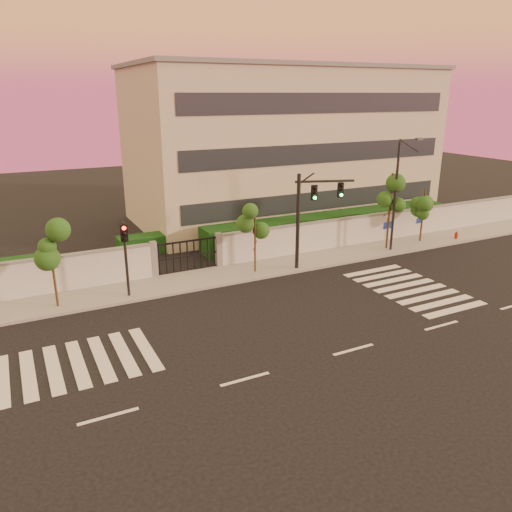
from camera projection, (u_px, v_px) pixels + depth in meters
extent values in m
plane|color=black|center=(353.00, 350.00, 20.73)|extent=(120.00, 120.00, 0.00)
cube|color=gray|center=(245.00, 271.00, 29.61)|extent=(60.00, 3.00, 0.15)
cube|color=#B6B8BE|center=(413.00, 223.00, 36.81)|extent=(31.00, 0.30, 2.00)
cube|color=slate|center=(414.00, 209.00, 36.48)|extent=(31.00, 0.36, 0.12)
cube|color=slate|center=(154.00, 260.00, 28.42)|extent=(0.35, 0.35, 2.20)
cube|color=slate|center=(219.00, 251.00, 30.14)|extent=(0.35, 0.35, 2.20)
cube|color=#113912|center=(331.00, 226.00, 36.61)|extent=(20.00, 2.00, 1.80)
cube|color=#113912|center=(163.00, 242.00, 33.68)|extent=(6.00, 1.50, 1.20)
cube|color=beige|center=(282.00, 146.00, 41.39)|extent=(24.00, 12.00, 12.00)
cube|color=#262D38|center=(321.00, 200.00, 37.37)|extent=(22.00, 0.08, 1.40)
cube|color=#262D38|center=(323.00, 153.00, 36.28)|extent=(22.00, 0.08, 1.40)
cube|color=#262D38|center=(325.00, 103.00, 35.19)|extent=(22.00, 0.08, 1.40)
cube|color=slate|center=(283.00, 67.00, 39.49)|extent=(24.40, 12.40, 0.30)
cube|color=silver|center=(2.00, 380.00, 18.50)|extent=(0.50, 4.00, 0.02)
cube|color=silver|center=(28.00, 374.00, 18.89)|extent=(0.50, 4.00, 0.02)
cube|color=silver|center=(54.00, 369.00, 19.27)|extent=(0.50, 4.00, 0.02)
cube|color=silver|center=(78.00, 363.00, 19.66)|extent=(0.50, 4.00, 0.02)
cube|color=silver|center=(101.00, 358.00, 20.05)|extent=(0.50, 4.00, 0.02)
cube|color=silver|center=(124.00, 353.00, 20.43)|extent=(0.50, 4.00, 0.02)
cube|color=silver|center=(145.00, 348.00, 20.82)|extent=(0.50, 4.00, 0.02)
cube|color=silver|center=(456.00, 309.00, 24.57)|extent=(4.00, 0.50, 0.02)
cube|color=silver|center=(442.00, 303.00, 25.34)|extent=(4.00, 0.50, 0.02)
cube|color=silver|center=(428.00, 297.00, 26.10)|extent=(4.00, 0.50, 0.02)
cube|color=silver|center=(416.00, 291.00, 26.87)|extent=(4.00, 0.50, 0.02)
cube|color=silver|center=(404.00, 285.00, 27.63)|extent=(4.00, 0.50, 0.02)
cube|color=silver|center=(393.00, 280.00, 28.39)|extent=(4.00, 0.50, 0.02)
cube|color=silver|center=(383.00, 275.00, 29.16)|extent=(4.00, 0.50, 0.02)
cube|color=silver|center=(373.00, 271.00, 29.92)|extent=(4.00, 0.50, 0.02)
cube|color=silver|center=(109.00, 416.00, 16.44)|extent=(2.00, 0.15, 0.01)
cube|color=silver|center=(245.00, 379.00, 18.58)|extent=(2.00, 0.15, 0.01)
cube|color=silver|center=(353.00, 350.00, 20.73)|extent=(2.00, 0.15, 0.01)
cube|color=silver|center=(441.00, 326.00, 22.87)|extent=(2.00, 0.15, 0.01)
cylinder|color=#382314|center=(53.00, 268.00, 24.03)|extent=(0.12, 0.12, 4.30)
sphere|color=#123F15|center=(49.00, 242.00, 23.63)|extent=(1.11, 1.11, 1.11)
sphere|color=#123F15|center=(58.00, 253.00, 24.15)|extent=(0.85, 0.85, 0.85)
sphere|color=#123F15|center=(44.00, 252.00, 23.51)|extent=(0.81, 0.81, 0.81)
cylinder|color=#382314|center=(255.00, 240.00, 28.81)|extent=(0.11, 0.11, 4.12)
sphere|color=#123F15|center=(255.00, 220.00, 28.42)|extent=(0.98, 0.98, 0.98)
sphere|color=#123F15|center=(258.00, 229.00, 28.90)|extent=(0.75, 0.75, 0.75)
sphere|color=#123F15|center=(252.00, 228.00, 28.32)|extent=(0.72, 0.72, 0.72)
cylinder|color=#382314|center=(389.00, 213.00, 33.10)|extent=(0.13, 0.13, 5.22)
sphere|color=#123F15|center=(391.00, 189.00, 32.61)|extent=(1.19, 1.19, 1.19)
sphere|color=#123F15|center=(392.00, 200.00, 33.20)|extent=(0.91, 0.91, 0.91)
sphere|color=#123F15|center=(388.00, 198.00, 32.50)|extent=(0.87, 0.87, 0.87)
cylinder|color=#382314|center=(422.00, 216.00, 34.95)|extent=(0.13, 0.13, 3.87)
sphere|color=#123F15|center=(424.00, 200.00, 34.59)|extent=(1.18, 1.18, 1.18)
sphere|color=#123F15|center=(425.00, 207.00, 35.11)|extent=(0.90, 0.90, 0.90)
sphere|color=#123F15|center=(422.00, 206.00, 34.43)|extent=(0.86, 0.86, 0.86)
cylinder|color=black|center=(298.00, 223.00, 29.19)|extent=(0.22, 0.22, 5.81)
cylinder|color=black|center=(325.00, 181.00, 29.22)|extent=(3.41, 1.30, 0.15)
cube|color=black|center=(314.00, 193.00, 29.05)|extent=(0.33, 0.17, 0.84)
sphere|color=#0CF259|center=(315.00, 197.00, 29.03)|extent=(0.19, 0.19, 0.19)
cube|color=black|center=(340.00, 190.00, 29.85)|extent=(0.33, 0.17, 0.84)
sphere|color=#0CF259|center=(341.00, 195.00, 29.84)|extent=(0.19, 0.19, 0.19)
cylinder|color=black|center=(126.00, 261.00, 25.37)|extent=(0.14, 0.14, 4.05)
cube|color=black|center=(124.00, 233.00, 24.86)|extent=(0.32, 0.16, 0.81)
sphere|color=red|center=(124.00, 229.00, 24.69)|extent=(0.18, 0.18, 0.18)
cylinder|color=black|center=(395.00, 198.00, 32.46)|extent=(0.16, 0.16, 7.27)
cylinder|color=black|center=(409.00, 146.00, 30.69)|extent=(0.09, 1.74, 0.71)
cube|color=#3F3F44|center=(419.00, 139.00, 29.86)|extent=(0.45, 0.23, 0.14)
cylinder|color=#AC1A0B|center=(456.00, 238.00, 36.00)|extent=(0.20, 0.20, 0.45)
cylinder|color=#AC1A0B|center=(456.00, 234.00, 35.91)|extent=(0.25, 0.25, 0.09)
sphere|color=#AC1A0B|center=(457.00, 233.00, 35.88)|extent=(0.16, 0.16, 0.16)
cylinder|color=#AC1A0B|center=(456.00, 236.00, 35.97)|extent=(0.27, 0.17, 0.09)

